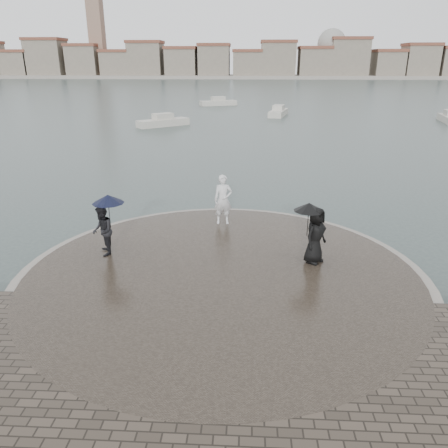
{
  "coord_description": "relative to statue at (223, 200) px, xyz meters",
  "views": [
    {
      "loc": [
        0.72,
        -8.43,
        6.44
      ],
      "look_at": [
        0.0,
        4.8,
        1.45
      ],
      "focal_mm": 35.0,
      "sensor_mm": 36.0,
      "label": 1
    }
  ],
  "objects": [
    {
      "name": "ground",
      "position": [
        0.2,
        -7.8,
        -1.34
      ],
      "size": [
        400.0,
        400.0,
        0.0
      ],
      "primitive_type": "plane",
      "color": "#2B3835",
      "rests_on": "ground"
    },
    {
      "name": "quay_tip",
      "position": [
        0.2,
        -4.3,
        -1.16
      ],
      "size": [
        11.9,
        11.9,
        0.36
      ],
      "primitive_type": "cylinder",
      "color": "#2D261E",
      "rests_on": "ground"
    },
    {
      "name": "visitor_left",
      "position": [
        -3.72,
        -3.15,
        0.14
      ],
      "size": [
        1.2,
        1.11,
        2.04
      ],
      "color": "black",
      "rests_on": "quay_tip"
    },
    {
      "name": "statue",
      "position": [
        0.0,
        0.0,
        0.0
      ],
      "size": [
        0.76,
        0.54,
        1.95
      ],
      "primitive_type": "imported",
      "rotation": [
        0.0,
        0.0,
        0.11
      ],
      "color": "silver",
      "rests_on": "quay_tip"
    },
    {
      "name": "far_skyline",
      "position": [
        -6.09,
        152.91,
        4.27
      ],
      "size": [
        260.0,
        20.0,
        37.0
      ],
      "color": "gray",
      "rests_on": "ground"
    },
    {
      "name": "kerb_ring",
      "position": [
        0.2,
        -4.3,
        -1.18
      ],
      "size": [
        12.5,
        12.5,
        0.32
      ],
      "primitive_type": "cylinder",
      "color": "gray",
      "rests_on": "ground"
    },
    {
      "name": "visitor_right",
      "position": [
        3.05,
        -3.37,
        0.12
      ],
      "size": [
        1.23,
        1.11,
        1.95
      ],
      "color": "black",
      "rests_on": "quay_tip"
    },
    {
      "name": "boats",
      "position": [
        4.06,
        38.42,
        -0.96
      ],
      "size": [
        34.87,
        26.29,
        1.5
      ],
      "color": "#B7B3A5",
      "rests_on": "ground"
    }
  ]
}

